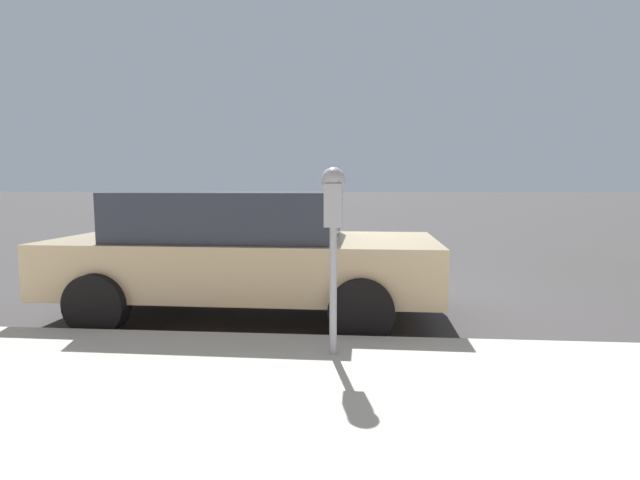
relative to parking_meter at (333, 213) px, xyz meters
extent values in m
plane|color=#3D3A3A|center=(2.71, 0.61, -1.30)|extent=(220.00, 220.00, 0.00)
cylinder|color=gray|center=(0.00, 0.00, -0.63)|extent=(0.06, 0.06, 1.05)
cube|color=gray|center=(0.00, 0.00, 0.06)|extent=(0.20, 0.14, 0.34)
sphere|color=gray|center=(0.00, 0.00, 0.26)|extent=(0.19, 0.19, 0.19)
cube|color=#B21919|center=(0.11, 0.00, 0.02)|extent=(0.01, 0.11, 0.12)
cube|color=black|center=(0.11, 0.00, 0.14)|extent=(0.01, 0.10, 0.08)
cube|color=tan|center=(1.68, 1.10, -0.68)|extent=(1.89, 4.33, 0.60)
cube|color=#232833|center=(1.69, 1.27, -0.12)|extent=(1.64, 2.43, 0.53)
cylinder|color=black|center=(2.59, -0.25, -0.98)|extent=(0.23, 0.64, 0.64)
cylinder|color=black|center=(0.75, -0.23, -0.98)|extent=(0.23, 0.64, 0.64)
cylinder|color=black|center=(2.62, 2.42, -0.98)|extent=(0.23, 0.64, 0.64)
cylinder|color=black|center=(0.78, 2.44, -0.98)|extent=(0.23, 0.64, 0.64)
camera|label=1|loc=(-3.95, -0.23, 0.21)|focal=28.00mm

